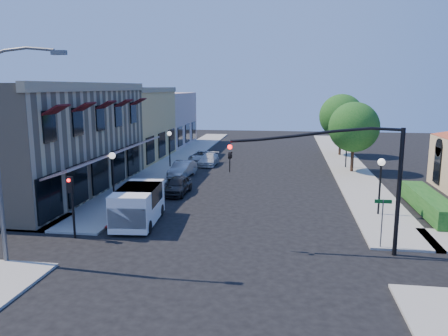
# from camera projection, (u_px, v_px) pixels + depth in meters

# --- Properties ---
(ground) EXTENTS (120.00, 120.00, 0.00)m
(ground) POSITION_uv_depth(u_px,v_px,m) (221.00, 258.00, 20.23)
(ground) COLOR black
(ground) RESTS_ON ground
(sidewalk_left) EXTENTS (3.50, 50.00, 0.12)m
(sidewalk_left) POSITION_uv_depth(u_px,v_px,m) (180.00, 159.00, 47.74)
(sidewalk_left) COLOR #9B988D
(sidewalk_left) RESTS_ON ground
(sidewalk_right) EXTENTS (3.50, 50.00, 0.12)m
(sidewalk_right) POSITION_uv_depth(u_px,v_px,m) (344.00, 163.00, 45.22)
(sidewalk_right) COLOR #9B988D
(sidewalk_right) RESTS_ON ground
(curb_red_strip) EXTENTS (0.25, 10.00, 0.06)m
(curb_red_strip) POSITION_uv_depth(u_px,v_px,m) (137.00, 206.00, 29.00)
(curb_red_strip) COLOR maroon
(curb_red_strip) RESTS_ON ground
(corner_brick_building) EXTENTS (11.77, 18.20, 8.10)m
(corner_brick_building) POSITION_uv_depth(u_px,v_px,m) (39.00, 139.00, 32.41)
(corner_brick_building) COLOR tan
(corner_brick_building) RESTS_ON ground
(yellow_stucco_building) EXTENTS (10.00, 12.00, 7.60)m
(yellow_stucco_building) POSITION_uv_depth(u_px,v_px,m) (116.00, 124.00, 47.05)
(yellow_stucco_building) COLOR tan
(yellow_stucco_building) RESTS_ON ground
(pink_stucco_building) EXTENTS (10.00, 12.00, 7.00)m
(pink_stucco_building) POSITION_uv_depth(u_px,v_px,m) (151.00, 119.00, 58.77)
(pink_stucco_building) COLOR #C09B91
(pink_stucco_building) RESTS_ON ground
(hedge) EXTENTS (1.40, 8.00, 1.10)m
(hedge) POSITION_uv_depth(u_px,v_px,m) (428.00, 213.00, 27.30)
(hedge) COLOR #164E17
(hedge) RESTS_ON ground
(street_tree_a) EXTENTS (4.56, 4.56, 6.48)m
(street_tree_a) POSITION_uv_depth(u_px,v_px,m) (354.00, 127.00, 39.59)
(street_tree_a) COLOR black
(street_tree_a) RESTS_ON ground
(street_tree_b) EXTENTS (4.94, 4.94, 7.02)m
(street_tree_b) POSITION_uv_depth(u_px,v_px,m) (341.00, 116.00, 49.25)
(street_tree_b) COLOR black
(street_tree_b) RESTS_ON ground
(signal_mast_arm) EXTENTS (8.01, 0.39, 6.00)m
(signal_mast_arm) POSITION_uv_depth(u_px,v_px,m) (352.00, 169.00, 20.09)
(signal_mast_arm) COLOR black
(signal_mast_arm) RESTS_ON ground
(secondary_signal) EXTENTS (0.28, 0.42, 3.32)m
(secondary_signal) POSITION_uv_depth(u_px,v_px,m) (71.00, 196.00, 22.32)
(secondary_signal) COLOR black
(secondary_signal) RESTS_ON ground
(cobra_streetlight) EXTENTS (3.60, 0.25, 9.31)m
(cobra_streetlight) POSITION_uv_depth(u_px,v_px,m) (3.00, 147.00, 18.64)
(cobra_streetlight) COLOR #595B5E
(cobra_streetlight) RESTS_ON ground
(street_name_sign) EXTENTS (0.80, 0.06, 2.50)m
(street_name_sign) POSITION_uv_depth(u_px,v_px,m) (382.00, 216.00, 20.98)
(street_name_sign) COLOR #595B5E
(street_name_sign) RESTS_ON ground
(lamppost_left_near) EXTENTS (0.44, 0.44, 3.57)m
(lamppost_left_near) POSITION_uv_depth(u_px,v_px,m) (113.00, 165.00, 28.73)
(lamppost_left_near) COLOR black
(lamppost_left_near) RESTS_ON ground
(lamppost_left_far) EXTENTS (0.44, 0.44, 3.57)m
(lamppost_left_far) POSITION_uv_depth(u_px,v_px,m) (169.00, 140.00, 42.35)
(lamppost_left_far) COLOR black
(lamppost_left_far) RESTS_ON ground
(lamppost_right_near) EXTENTS (0.44, 0.44, 3.57)m
(lamppost_right_near) POSITION_uv_depth(u_px,v_px,m) (381.00, 172.00, 26.29)
(lamppost_right_near) COLOR black
(lamppost_right_near) RESTS_ON ground
(lamppost_right_far) EXTENTS (0.44, 0.44, 3.57)m
(lamppost_right_far) POSITION_uv_depth(u_px,v_px,m) (347.00, 140.00, 41.85)
(lamppost_right_far) COLOR black
(lamppost_right_far) RESTS_ON ground
(white_van) EXTENTS (2.51, 5.01, 2.15)m
(white_van) POSITION_uv_depth(u_px,v_px,m) (138.00, 203.00, 24.94)
(white_van) COLOR white
(white_van) RESTS_ON ground
(parked_car_a) EXTENTS (1.62, 3.86, 1.31)m
(parked_car_a) POSITION_uv_depth(u_px,v_px,m) (178.00, 185.00, 32.08)
(parked_car_a) COLOR black
(parked_car_a) RESTS_ON ground
(parked_car_b) EXTENTS (1.84, 4.30, 1.38)m
(parked_car_b) POSITION_uv_depth(u_px,v_px,m) (182.00, 169.00, 38.24)
(parked_car_b) COLOR #9C9FA1
(parked_car_b) RESTS_ON ground
(parked_car_c) EXTENTS (1.75, 4.06, 1.16)m
(parked_car_c) POSITION_uv_depth(u_px,v_px,m) (209.00, 159.00, 43.99)
(parked_car_c) COLOR silver
(parked_car_c) RESTS_ON ground
(parked_car_d) EXTENTS (2.30, 4.16, 1.10)m
(parked_car_d) POSITION_uv_depth(u_px,v_px,m) (201.00, 156.00, 46.31)
(parked_car_d) COLOR #9B9EA0
(parked_car_d) RESTS_ON ground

